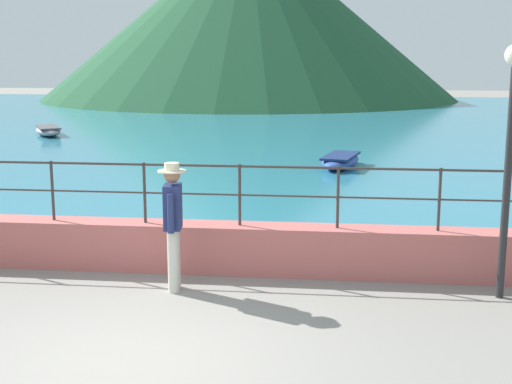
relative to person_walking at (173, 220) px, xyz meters
name	(u,v)px	position (x,y,z in m)	size (l,w,h in m)	color
ground_plane	(130,361)	(0.06, -2.26, -0.98)	(120.00, 120.00, 0.00)	gray
promenade_wall	(193,247)	(0.06, 0.94, -0.63)	(20.00, 0.56, 0.70)	#BC605B
railing	(192,183)	(0.06, 0.94, 0.33)	(18.44, 0.04, 0.90)	#383330
lake_water	(293,124)	(0.06, 23.58, -0.95)	(64.00, 44.32, 0.06)	teal
hill_main	(249,13)	(-4.42, 42.73, 5.20)	(29.99, 29.99, 12.35)	#1E4C2D
person_walking	(173,220)	(0.00, 0.00, 0.00)	(0.38, 0.57, 1.75)	beige
lamp_post	(511,132)	(4.33, 0.21, 1.22)	(0.28, 0.28, 3.28)	#232326
boat_0	(341,161)	(2.25, 10.57, -0.72)	(1.38, 2.44, 0.36)	#2D4C9E
boat_2	(48,130)	(-9.13, 17.28, -0.72)	(1.94, 2.44, 0.36)	gray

